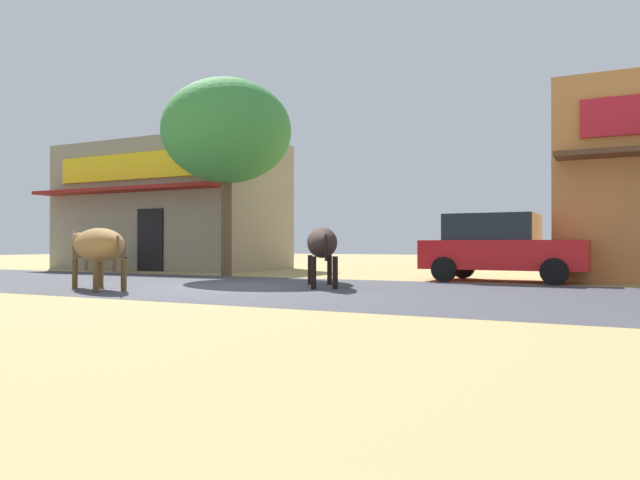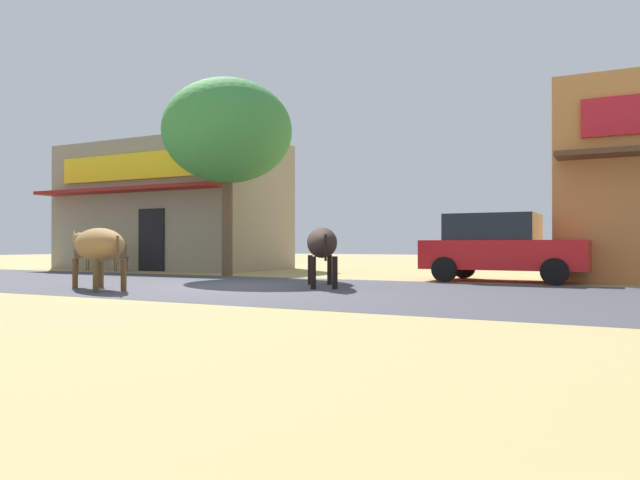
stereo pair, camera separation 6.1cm
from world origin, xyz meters
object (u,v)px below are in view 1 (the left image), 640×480
object	(u,v)px
roadside_tree	(227,132)
parked_hatchback_car	(501,247)
cafe_chair_by_doorway	(80,256)
cafe_chair_near_tree	(119,256)
cow_far_dark	(322,243)
cow_near_brown	(98,245)

from	to	relation	value
roadside_tree	parked_hatchback_car	size ratio (longest dim) A/B	1.47
parked_hatchback_car	cafe_chair_by_doorway	world-z (taller)	parked_hatchback_car
cafe_chair_near_tree	cafe_chair_by_doorway	world-z (taller)	same
roadside_tree	cow_far_dark	world-z (taller)	roadside_tree
parked_hatchback_car	cow_near_brown	size ratio (longest dim) A/B	1.48
cafe_chair_near_tree	parked_hatchback_car	bearing A→B (deg)	1.58
parked_hatchback_car	cow_near_brown	world-z (taller)	parked_hatchback_car
cow_far_dark	parked_hatchback_car	bearing A→B (deg)	49.85
roadside_tree	cafe_chair_by_doorway	size ratio (longest dim) A/B	6.10
roadside_tree	parked_hatchback_car	xyz separation A→B (m)	(7.42, 0.99, -3.28)
cow_near_brown	cow_far_dark	distance (m)	4.54
cow_near_brown	cow_far_dark	size ratio (longest dim) A/B	1.02
parked_hatchback_car	cafe_chair_near_tree	size ratio (longest dim) A/B	4.16
cow_near_brown	cafe_chair_near_tree	world-z (taller)	cow_near_brown
roadside_tree	parked_hatchback_car	world-z (taller)	roadside_tree
parked_hatchback_car	cafe_chair_near_tree	distance (m)	12.22
cafe_chair_near_tree	cow_far_dark	bearing A→B (deg)	-19.76
cow_far_dark	cafe_chair_by_doorway	size ratio (longest dim) A/B	2.74
cow_far_dark	cafe_chair_by_doorway	distance (m)	11.39
cafe_chair_near_tree	cow_near_brown	bearing A→B (deg)	-47.49
roadside_tree	cow_far_dark	size ratio (longest dim) A/B	2.23
cow_near_brown	cafe_chair_near_tree	xyz separation A→B (m)	(-5.55, 6.06, -0.37)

